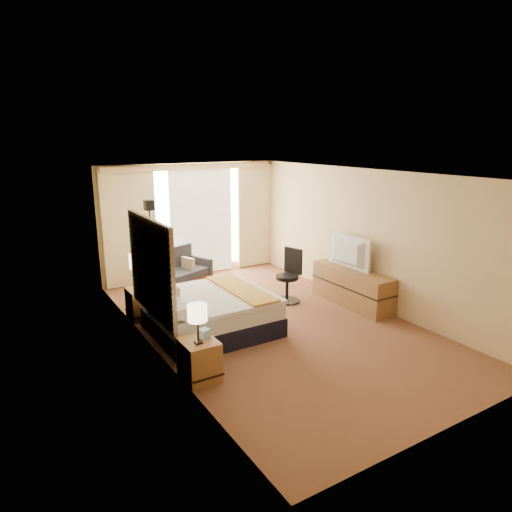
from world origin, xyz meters
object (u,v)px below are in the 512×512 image
lamp_left (197,314)px  lamp_right (138,262)px  nightstand_left (199,360)px  bed (211,312)px  floor_lamp (150,228)px  desk_chair (289,278)px  media_dresser (352,287)px  loveseat (177,276)px  nightstand_right (141,303)px  television (345,252)px

lamp_left → lamp_right: size_ratio=0.85×
nightstand_left → bed: bearing=58.4°
floor_lamp → desk_chair: size_ratio=1.84×
media_dresser → lamp_right: (-3.71, 1.47, 0.69)m
media_dresser → desk_chair: bearing=139.0°
bed → floor_lamp: (-0.17, 2.40, 1.04)m
nightstand_left → loveseat: bearing=72.5°
nightstand_left → nightstand_right: 2.50m
nightstand_left → lamp_right: size_ratio=0.87×
nightstand_right → bed: bearing=-55.6°
loveseat → lamp_left: (-1.22, -3.80, 0.68)m
bed → desk_chair: (1.96, 0.54, 0.13)m
nightstand_right → loveseat: size_ratio=0.36×
floor_lamp → desk_chair: floor_lamp is taller
nightstand_left → nightstand_right: size_ratio=1.00×
desk_chair → lamp_right: 2.92m
nightstand_left → television: television is taller
bed → media_dresser: bearing=-5.3°
nightstand_right → lamp_right: bearing=108.3°
nightstand_right → television: 3.93m
bed → loveseat: 2.44m
floor_lamp → television: floor_lamp is taller
nightstand_right → media_dresser: 3.97m
floor_lamp → desk_chair: bearing=-41.1°
bed → desk_chair: bearing=15.4°
nightstand_left → lamp_right: bearing=90.2°
lamp_right → bed: bearing=-55.9°
nightstand_left → media_dresser: bearing=15.8°
lamp_left → lamp_right: lamp_right is taller
nightstand_right → lamp_right: (-0.01, 0.02, 0.77)m
television → floor_lamp: bearing=49.0°
nightstand_right → lamp_left: (-0.04, -2.58, 0.69)m
loveseat → lamp_right: lamp_right is taller
media_dresser → loveseat: 3.68m
lamp_right → desk_chair: bearing=-13.5°
loveseat → floor_lamp: floor_lamp is taller
media_dresser → bed: 2.90m
media_dresser → floor_lamp: size_ratio=0.93×
bed → lamp_right: 1.62m
bed → desk_chair: 2.04m
desk_chair → television: television is taller
media_dresser → loveseat: bearing=133.3°
loveseat → television: 3.58m
nightstand_right → television: television is taller
desk_chair → lamp_right: bearing=149.2°
bed → floor_lamp: floor_lamp is taller
lamp_left → television: bearing=19.8°
nightstand_left → loveseat: (1.18, 3.73, 0.01)m
desk_chair → nightstand_right: bearing=149.6°
media_dresser → lamp_left: 3.95m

